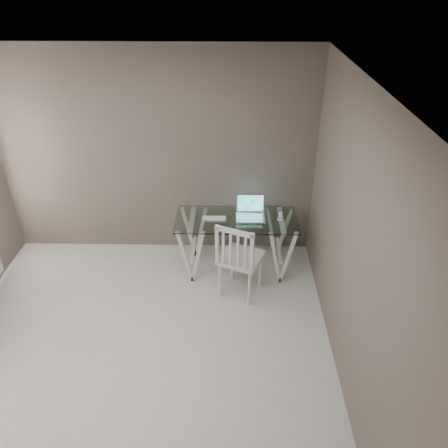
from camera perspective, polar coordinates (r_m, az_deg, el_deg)
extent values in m
plane|color=beige|center=(4.61, -11.69, -18.52)|extent=(4.50, 4.50, 0.00)
cube|color=white|center=(3.12, -17.12, 15.63)|extent=(4.00, 4.50, 0.02)
cube|color=#62564D|center=(5.63, -8.72, 8.77)|extent=(4.00, 0.02, 2.70)
cube|color=#62564D|center=(3.73, 17.44, -5.09)|extent=(0.02, 4.50, 2.70)
cube|color=silver|center=(5.36, 1.66, 0.65)|extent=(1.50, 0.70, 0.01)
cube|color=white|center=(5.59, -4.05, -2.63)|extent=(0.24, 0.62, 0.72)
cube|color=white|center=(5.60, 7.25, -2.74)|extent=(0.24, 0.62, 0.72)
cube|color=silver|center=(5.11, 2.23, -4.42)|extent=(0.60, 0.60, 0.04)
cylinder|color=silver|center=(5.19, -0.51, -7.33)|extent=(0.04, 0.04, 0.47)
cylinder|color=silver|center=(5.08, 3.35, -8.37)|extent=(0.04, 0.04, 0.47)
cylinder|color=silver|center=(5.46, 1.09, -5.10)|extent=(0.04, 0.04, 0.47)
cylinder|color=silver|center=(5.36, 4.77, -6.03)|extent=(0.04, 0.04, 0.47)
cube|color=silver|center=(4.80, 1.35, -3.29)|extent=(0.44, 0.21, 0.51)
cube|color=silver|center=(5.37, 3.47, 0.82)|extent=(0.36, 0.25, 0.02)
cube|color=#19D899|center=(5.44, 3.46, 2.74)|extent=(0.36, 0.06, 0.23)
cube|color=silver|center=(5.36, -1.31, 0.73)|extent=(0.31, 0.13, 0.01)
ellipsoid|color=silver|center=(5.11, 0.78, -0.77)|extent=(0.10, 0.06, 0.03)
cube|color=white|center=(5.38, 7.33, 0.63)|extent=(0.06, 0.06, 0.01)
cube|color=black|center=(5.36, 7.36, 1.21)|extent=(0.05, 0.03, 0.10)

